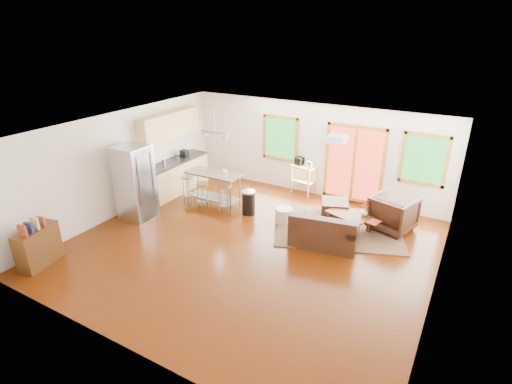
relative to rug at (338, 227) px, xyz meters
The scene contains 29 objects.
floor 2.30m from the rug, 127.88° to the right, with size 7.50×7.00×0.02m, color #3C1502.
ceiling 3.47m from the rug, 127.88° to the right, with size 7.50×7.00×0.02m, color white.
back_wall 2.55m from the rug, 129.92° to the left, with size 7.50×0.02×2.60m, color white.
left_wall 5.63m from the rug, 160.63° to the right, with size 0.02×7.00×2.60m, color white.
right_wall 3.23m from the rug, 37.80° to the right, with size 0.02×7.00×2.60m, color white.
front_wall 5.66m from the rug, 104.87° to the right, with size 7.50×0.02×2.60m, color white.
window_left 3.28m from the rug, 145.81° to the left, with size 1.10×0.05×1.30m.
french_doors 1.98m from the rug, 97.47° to the left, with size 1.60×0.05×2.10m.
window_right 2.67m from the rug, 47.86° to the left, with size 1.10×0.05×1.30m.
rug is the anchor object (origin of this frame).
loveseat 0.98m from the rug, 91.76° to the right, with size 1.57×1.05×0.77m.
coffee_table 0.40m from the rug, 15.76° to the left, with size 1.14×0.90×0.40m.
armchair 1.34m from the rug, 26.64° to the left, with size 0.92×0.86×0.94m, color black.
ottoman 0.62m from the rug, 119.12° to the left, with size 0.66×0.66×0.44m, color black.
pouf 1.34m from the rug, 162.78° to the right, with size 0.43×0.43×0.38m, color beige.
vase 0.75m from the rug, 16.19° to the left, with size 0.18×0.19×0.28m.
book 0.92m from the rug, ahead, with size 0.23×0.03×0.31m, color maroon.
cabinets 4.99m from the rug, behind, with size 0.64×2.24×2.30m.
refrigerator 5.08m from the rug, 156.97° to the right, with size 0.79×0.75×1.87m.
island 3.42m from the rug, behind, with size 1.49×0.61×0.94m.
cup 3.23m from the rug, behind, with size 0.11×0.09×0.11m, color white.
bar_stool_a 4.12m from the rug, behind, with size 0.46×0.46×0.79m.
bar_stool_b 3.60m from the rug, 168.29° to the right, with size 0.45×0.45×0.72m.
bar_stool_c 2.96m from the rug, 166.80° to the right, with size 0.46×0.46×0.78m.
trash_can 2.33m from the rug, 169.93° to the right, with size 0.44×0.44×0.63m.
kitchen_cart 2.33m from the rug, 136.36° to the left, with size 0.77×0.58×1.06m.
bookshelf 6.58m from the rug, 136.50° to the right, with size 0.55×0.96×1.07m.
ceiling_flush 2.80m from the rug, 81.37° to the right, with size 0.35×0.35×0.12m, color white.
pendant_light 3.83m from the rug, behind, with size 0.80×0.18×0.79m.
Camera 1 is at (3.93, -6.57, 4.57)m, focal length 28.00 mm.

